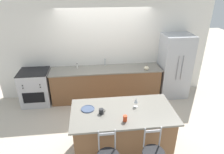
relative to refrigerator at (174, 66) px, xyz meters
The scene contains 13 objects.
ground_plane 2.19m from the refrigerator, 169.70° to the right, with size 18.00×18.00×0.00m, color beige.
wall_back 2.04m from the refrigerator, 169.61° to the left, with size 6.00×0.07×2.70m.
back_counter 2.01m from the refrigerator, behind, with size 3.04×0.70×0.92m.
sink_faucet 1.98m from the refrigerator, behind, with size 0.02×0.13×0.22m.
kitchen_island 2.77m from the refrigerator, 131.76° to the right, with size 1.90×1.01×0.96m.
refrigerator is the anchor object (origin of this frame).
oven_range 3.92m from the refrigerator, behind, with size 0.76×0.72×0.96m.
dinner_plate 3.12m from the refrigerator, 142.22° to the right, with size 0.25×0.25×0.02m.
wine_glass 2.48m from the refrigerator, 129.04° to the right, with size 0.08×0.08×0.18m.
coffee_mug 3.03m from the refrigerator, 137.08° to the right, with size 0.12×0.09×0.09m.
tumbler_cup 2.97m from the refrigerator, 128.24° to the right, with size 0.07×0.07×0.11m.
pumpkin_decoration 0.89m from the refrigerator, 168.18° to the right, with size 0.13×0.13×0.12m.
soap_bottle 2.75m from the refrigerator, behind, with size 0.05×0.05×0.15m.
Camera 1 is at (-0.41, -4.66, 3.12)m, focal length 32.00 mm.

